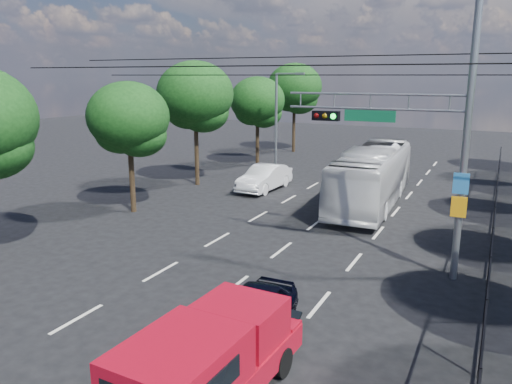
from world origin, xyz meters
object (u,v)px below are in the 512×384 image
Objects in this scene: signal_mast at (428,126)px; red_pickup at (210,360)px; navy_hatchback at (250,315)px; white_bus at (372,176)px; white_van at (264,178)px.

signal_mast is 10.81m from red_pickup.
white_bus is at bearing 90.21° from navy_hatchback.
white_van is (-10.54, 9.54, -4.47)m from signal_mast.
red_pickup is 1.16× the size of white_van.
white_van is at bearing 137.86° from signal_mast.
white_van is at bearing 112.09° from red_pickup.
red_pickup is 18.53m from white_bus.
navy_hatchback is 15.71m from white_bus.
navy_hatchback is (-0.50, 2.82, -0.38)m from red_pickup.
navy_hatchback is at bearing -115.94° from signal_mast.
white_bus is at bearing 113.17° from signal_mast.
red_pickup is 1.36× the size of navy_hatchback.
red_pickup is at bearing -89.70° from white_bus.
white_bus is (-0.53, 15.68, 0.89)m from navy_hatchback.
signal_mast reaches higher than white_bus.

